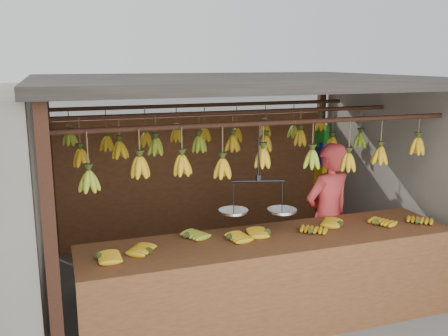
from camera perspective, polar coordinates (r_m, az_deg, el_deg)
name	(u,v)px	position (r m, az deg, el deg)	size (l,w,h in m)	color
ground	(232,278)	(6.17, 0.93, -12.46)	(80.00, 80.00, 0.00)	#5B5B57
stall	(223,112)	(5.94, -0.09, 6.39)	(4.30, 3.30, 2.40)	black
counter	(277,260)	(4.84, 6.10, -10.44)	(3.70, 0.84, 0.96)	brown
hanging_bananas	(233,146)	(5.68, 1.04, 2.58)	(3.64, 2.25, 0.39)	#92A523
balance_scale	(258,206)	(4.84, 3.89, -4.39)	(0.73, 0.41, 0.86)	black
vendor	(327,218)	(5.73, 11.72, -5.58)	(0.62, 0.41, 1.70)	#BF3333
bag_bundles	(321,165)	(7.82, 10.98, 0.38)	(0.08, 0.26, 1.24)	#199926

